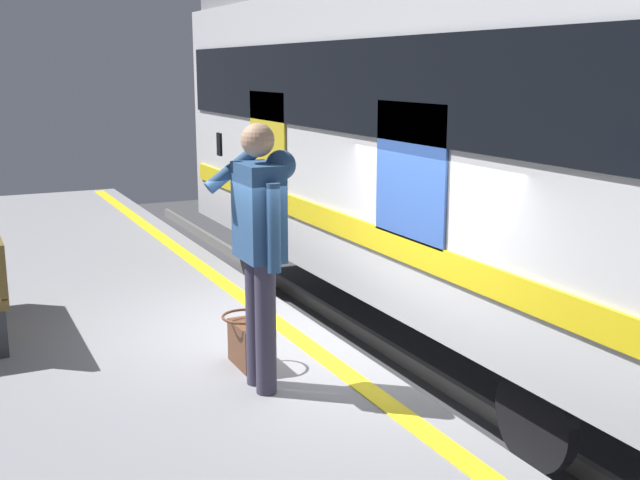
% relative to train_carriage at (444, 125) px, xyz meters
% --- Properties ---
extents(ground_plane, '(26.49, 26.49, 0.00)m').
position_rel_train_carriage_xyz_m(ground_plane, '(-1.87, 2.35, -2.61)').
color(ground_plane, '#3D3D3F').
extents(platform, '(17.66, 3.82, 1.08)m').
position_rel_train_carriage_xyz_m(platform, '(-1.87, 4.26, -2.07)').
color(platform, gray).
rests_on(platform, ground).
extents(safety_line, '(17.31, 0.16, 0.01)m').
position_rel_train_carriage_xyz_m(safety_line, '(-1.87, 2.65, -1.52)').
color(safety_line, yellow).
rests_on(safety_line, platform).
extents(track_rail_near, '(22.96, 0.08, 0.16)m').
position_rel_train_carriage_xyz_m(track_rail_near, '(-1.87, 0.71, -2.53)').
color(track_rail_near, slate).
rests_on(track_rail_near, ground).
extents(track_rail_far, '(22.96, 0.08, 0.16)m').
position_rel_train_carriage_xyz_m(track_rail_far, '(-1.87, -0.72, -2.53)').
color(track_rail_far, slate).
rests_on(track_rail_far, ground).
extents(train_carriage, '(9.35, 2.97, 4.14)m').
position_rel_train_carriage_xyz_m(train_carriage, '(0.00, 0.00, 0.00)').
color(train_carriage, silver).
rests_on(train_carriage, ground).
extents(passenger, '(0.57, 0.55, 1.81)m').
position_rel_train_carriage_xyz_m(passenger, '(-2.66, 3.28, -0.45)').
color(passenger, '#383347').
rests_on(passenger, platform).
extents(handbag, '(0.39, 0.35, 0.39)m').
position_rel_train_carriage_xyz_m(handbag, '(-2.24, 3.24, -1.34)').
color(handbag, '#59331E').
rests_on(handbag, platform).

